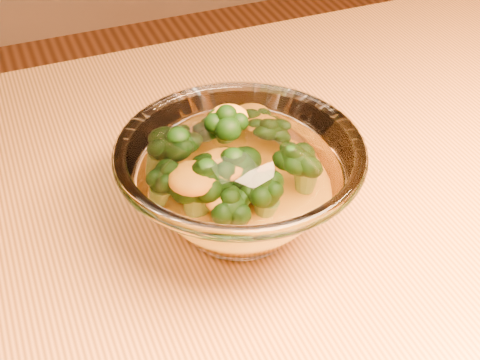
% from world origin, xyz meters
% --- Properties ---
extents(table, '(1.20, 0.80, 0.75)m').
position_xyz_m(table, '(0.00, 0.00, 0.65)').
color(table, '#C97E3C').
rests_on(table, ground).
extents(glass_bowl, '(0.21, 0.21, 0.10)m').
position_xyz_m(glass_bowl, '(-0.10, 0.03, 0.80)').
color(glass_bowl, white).
rests_on(glass_bowl, table).
extents(cheese_sauce, '(0.11, 0.11, 0.03)m').
position_xyz_m(cheese_sauce, '(-0.10, 0.03, 0.78)').
color(cheese_sauce, orange).
rests_on(cheese_sauce, glass_bowl).
extents(broccoli_heap, '(0.14, 0.13, 0.08)m').
position_xyz_m(broccoli_heap, '(-0.11, 0.04, 0.81)').
color(broccoli_heap, black).
rests_on(broccoli_heap, cheese_sauce).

